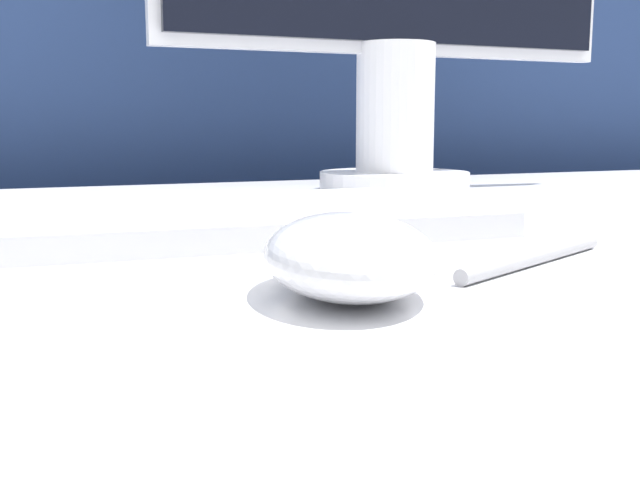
# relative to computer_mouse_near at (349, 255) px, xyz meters

# --- Properties ---
(partition_panel) EXTENTS (5.00, 0.03, 1.23)m
(partition_panel) POSITION_rel_computer_mouse_near_xyz_m (0.07, 0.75, -0.11)
(partition_panel) COLOR navy
(partition_panel) RESTS_ON ground_plane
(computer_mouse_near) EXTENTS (0.10, 0.12, 0.03)m
(computer_mouse_near) POSITION_rel_computer_mouse_near_xyz_m (0.00, 0.00, 0.00)
(computer_mouse_near) COLOR silver
(computer_mouse_near) RESTS_ON desk
(keyboard) EXTENTS (0.40, 0.14, 0.02)m
(keyboard) POSITION_rel_computer_mouse_near_xyz_m (-0.03, 0.18, -0.01)
(keyboard) COLOR silver
(keyboard) RESTS_ON desk
(pen) EXTENTS (0.13, 0.07, 0.01)m
(pen) POSITION_rel_computer_mouse_near_xyz_m (0.12, 0.03, -0.01)
(pen) COLOR #99999E
(pen) RESTS_ON desk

